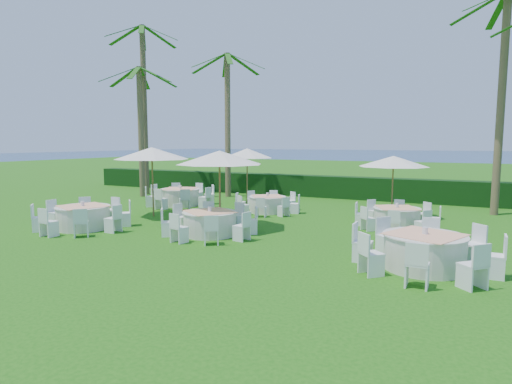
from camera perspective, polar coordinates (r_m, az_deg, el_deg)
ground at (r=13.44m, az=-3.56°, el=-6.68°), size 120.00×120.00×0.00m
hedge at (r=24.37m, az=10.53°, el=0.66°), size 34.00×1.00×1.20m
ocean at (r=113.58m, az=22.89°, el=4.57°), size 260.00×260.00×0.00m
banquet_table_a at (r=16.58m, az=-22.05°, el=-3.07°), size 3.29×3.29×0.99m
banquet_table_b at (r=14.43m, az=-6.17°, el=-4.06°), size 3.20×3.20×0.97m
banquet_table_c at (r=11.33m, az=21.51°, el=-7.28°), size 3.46×3.46×1.04m
banquet_table_d at (r=21.35m, az=-10.06°, el=-0.59°), size 3.33×3.33×1.00m
banquet_table_e at (r=18.97m, az=1.53°, el=-1.58°), size 2.86×2.86×0.88m
banquet_table_f at (r=16.38m, az=18.24°, el=-3.19°), size 2.96×2.96×0.90m
umbrella_a at (r=18.23m, az=-13.72°, el=5.03°), size 3.06×3.06×2.89m
umbrella_b at (r=15.16m, az=-4.89°, el=4.59°), size 3.10×3.10×2.80m
umbrella_c at (r=21.62m, az=-1.19°, el=5.19°), size 2.63×2.63×2.79m
umbrella_d at (r=18.29m, az=17.85°, el=3.91°), size 2.81×2.81×2.55m
palm_a at (r=26.33m, az=-14.68°, el=11.38°), size 4.39×4.20×9.79m
palm_b at (r=24.40m, az=-3.81°, el=9.82°), size 4.41×4.08×8.01m
palm_d at (r=20.88m, az=29.93°, el=11.19°), size 4.33×4.31×9.20m
palm_f at (r=25.31m, az=-15.13°, el=8.66°), size 4.40×4.01×7.30m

